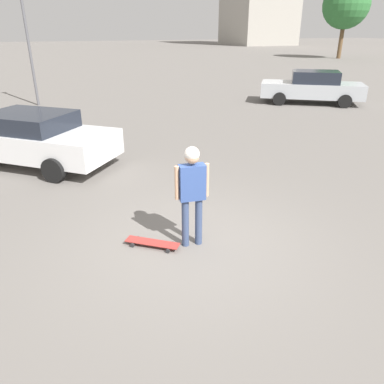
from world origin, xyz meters
name	(u,v)px	position (x,y,z in m)	size (l,w,h in m)	color
ground_plane	(192,244)	(0.00, 0.00, 0.00)	(220.00, 220.00, 0.00)	slate
person	(192,185)	(0.00, 0.00, 1.09)	(0.56, 0.25, 1.74)	#38476B
skateboard	(152,243)	(0.65, -0.18, 0.07)	(0.86, 0.74, 0.08)	#A5332D
car_parked_near	(28,138)	(2.50, -5.48, 0.73)	(4.76, 4.47, 1.40)	silver
car_parked_far	(312,87)	(-10.27, -9.96, 0.77)	(4.93, 4.18, 1.53)	#ADB2B7
tree_distant	(346,5)	(-32.09, -32.59, 5.79)	(5.27, 5.27, 8.45)	brown
lamp_post	(27,32)	(2.15, -14.40, 3.21)	(0.28, 0.28, 5.45)	#59595E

